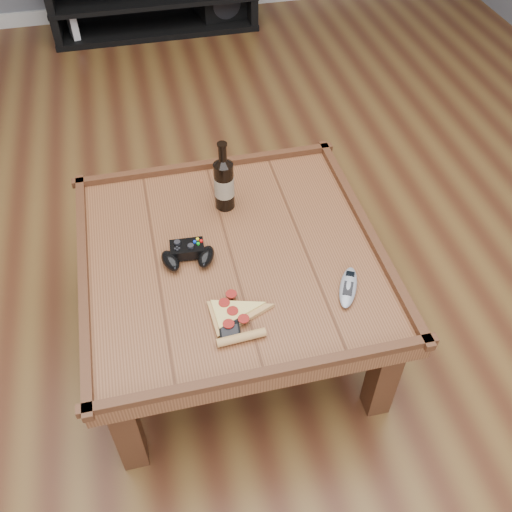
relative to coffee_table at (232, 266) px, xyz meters
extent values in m
plane|color=#4C2715|center=(0.00, 0.00, -0.39)|extent=(6.00, 6.00, 0.00)
cube|color=silver|center=(0.00, 2.99, -0.34)|extent=(5.00, 0.02, 0.10)
cube|color=brown|center=(0.00, 0.00, 0.03)|extent=(1.00, 1.00, 0.06)
cube|color=#421E11|center=(-0.42, -0.42, -0.20)|extent=(0.08, 0.08, 0.39)
cube|color=#421E11|center=(0.42, -0.42, -0.20)|extent=(0.08, 0.08, 0.39)
cube|color=#421E11|center=(-0.42, 0.42, -0.20)|extent=(0.08, 0.08, 0.39)
cube|color=#421E11|center=(0.42, 0.42, -0.20)|extent=(0.08, 0.08, 0.39)
cube|color=#421E11|center=(0.00, 0.48, 0.07)|extent=(1.03, 0.03, 0.03)
cube|color=#421E11|center=(0.00, -0.48, 0.07)|extent=(1.03, 0.03, 0.03)
cube|color=#421E11|center=(0.48, 0.00, 0.07)|extent=(0.03, 1.03, 0.03)
cube|color=#421E11|center=(-0.48, 0.00, 0.07)|extent=(0.03, 1.03, 0.03)
cube|color=black|center=(0.00, 2.75, -0.37)|extent=(1.40, 0.45, 0.04)
cube|color=black|center=(-0.67, 2.75, -0.14)|extent=(0.05, 0.44, 0.50)
cylinder|color=black|center=(0.03, 0.24, 0.15)|extent=(0.07, 0.07, 0.19)
cone|color=black|center=(0.03, 0.24, 0.26)|extent=(0.07, 0.07, 0.03)
cylinder|color=black|center=(0.03, 0.24, 0.30)|extent=(0.03, 0.03, 0.07)
cylinder|color=black|center=(0.03, 0.24, 0.33)|extent=(0.04, 0.04, 0.01)
cylinder|color=tan|center=(0.03, 0.24, 0.15)|extent=(0.07, 0.07, 0.08)
cube|color=black|center=(-0.14, 0.03, 0.09)|extent=(0.12, 0.08, 0.04)
ellipsoid|color=black|center=(-0.20, -0.01, 0.08)|extent=(0.08, 0.11, 0.04)
ellipsoid|color=black|center=(-0.09, -0.02, 0.08)|extent=(0.09, 0.11, 0.04)
cylinder|color=black|center=(-0.17, 0.04, 0.11)|extent=(0.02, 0.02, 0.01)
cylinder|color=black|center=(-0.13, 0.02, 0.11)|extent=(0.02, 0.02, 0.01)
cylinder|color=yellow|center=(-0.10, 0.05, 0.11)|extent=(0.01, 0.01, 0.01)
cylinder|color=red|center=(-0.09, 0.03, 0.11)|extent=(0.01, 0.01, 0.01)
cylinder|color=#0C33CC|center=(-0.11, 0.04, 0.11)|extent=(0.01, 0.01, 0.01)
cylinder|color=#0C9919|center=(-0.10, 0.02, 0.11)|extent=(0.01, 0.01, 0.01)
cylinder|color=tan|center=(-0.04, -0.35, 0.07)|extent=(0.15, 0.03, 0.03)
cylinder|color=#A01614|center=(-0.07, -0.30, 0.08)|extent=(0.03, 0.03, 0.00)
cylinder|color=#A01614|center=(-0.02, -0.29, 0.08)|extent=(0.03, 0.03, 0.00)
cylinder|color=#A01614|center=(-0.05, -0.25, 0.08)|extent=(0.03, 0.03, 0.00)
cylinder|color=#A01614|center=(-0.06, -0.22, 0.08)|extent=(0.03, 0.03, 0.00)
cylinder|color=#A01614|center=(-0.04, -0.19, 0.08)|extent=(0.03, 0.03, 0.00)
cube|color=black|center=(-0.07, -0.30, 0.07)|extent=(0.07, 0.12, 0.01)
cube|color=black|center=(-0.06, -0.27, 0.07)|extent=(0.05, 0.05, 0.00)
cube|color=black|center=(-0.07, -0.32, 0.07)|extent=(0.05, 0.05, 0.00)
ellipsoid|color=#92979E|center=(0.33, -0.24, 0.07)|extent=(0.12, 0.18, 0.03)
cube|color=black|center=(0.35, -0.20, 0.08)|extent=(0.03, 0.03, 0.00)
cube|color=black|center=(0.32, -0.25, 0.08)|extent=(0.05, 0.06, 0.00)
cylinder|color=black|center=(0.50, 2.64, -0.23)|extent=(0.20, 0.04, 0.20)
cube|color=slate|center=(-0.57, 2.66, -0.38)|extent=(0.14, 0.20, 0.02)
cube|color=silver|center=(-0.57, 2.66, -0.27)|extent=(0.08, 0.17, 0.21)
camera|label=1|loc=(-0.22, -1.31, 1.44)|focal=40.00mm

